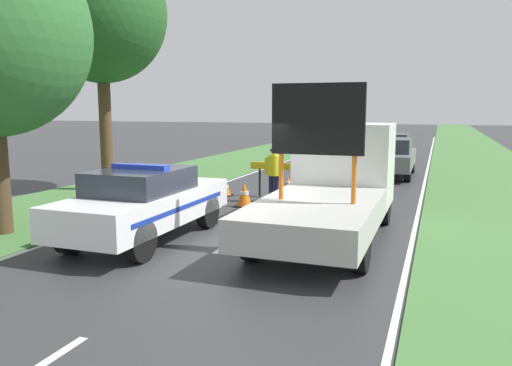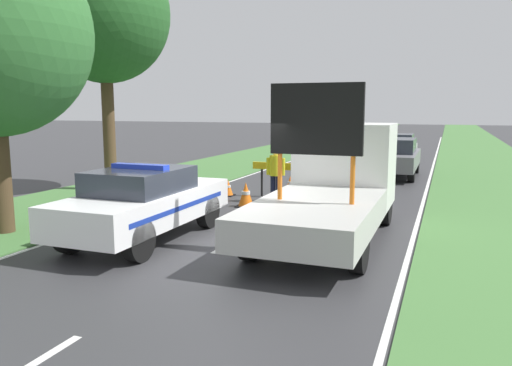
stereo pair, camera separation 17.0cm
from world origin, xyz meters
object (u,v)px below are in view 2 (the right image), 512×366
at_px(police_car, 144,202).
at_px(road_barrier, 298,170).
at_px(traffic_cone_centre_front, 228,188).
at_px(traffic_cone_lane_edge, 377,200).
at_px(traffic_cone_near_truck, 317,187).
at_px(queued_car_suv_grey, 393,157).
at_px(pedestrian_civilian, 308,167).
at_px(traffic_cone_behind_barrier, 290,183).
at_px(work_truck, 334,182).
at_px(traffic_cone_near_police, 246,195).
at_px(police_officer, 276,170).
at_px(roadside_tree_near_left, 104,14).
at_px(queued_car_sedan_silver, 396,148).

distance_m(police_car, road_barrier, 6.10).
relative_size(traffic_cone_centre_front, traffic_cone_lane_edge, 1.03).
distance_m(traffic_cone_near_truck, queued_car_suv_grey, 6.16).
bearing_deg(pedestrian_civilian, traffic_cone_behind_barrier, 120.52).
bearing_deg(work_truck, traffic_cone_near_police, -38.76).
xyz_separation_m(police_officer, queued_car_suv_grey, (2.67, 7.06, -0.13)).
height_order(work_truck, traffic_cone_lane_edge, work_truck).
distance_m(road_barrier, queued_car_suv_grey, 6.64).
distance_m(road_barrier, traffic_cone_near_truck, 0.85).
bearing_deg(traffic_cone_near_truck, traffic_cone_near_police, -125.68).
bearing_deg(traffic_cone_near_truck, pedestrian_civilian, -96.21).
distance_m(pedestrian_civilian, queued_car_suv_grey, 6.89).
bearing_deg(traffic_cone_near_police, queued_car_suv_grey, 68.10).
bearing_deg(roadside_tree_near_left, queued_car_sedan_silver, 56.41).
xyz_separation_m(queued_car_sedan_silver, roadside_tree_near_left, (-8.24, -12.41, 5.05)).
xyz_separation_m(work_truck, police_officer, (-2.42, 3.06, -0.19)).
distance_m(police_car, pedestrian_civilian, 5.87).
bearing_deg(traffic_cone_near_truck, police_officer, -129.95).
height_order(road_barrier, traffic_cone_lane_edge, road_barrier).
bearing_deg(road_barrier, traffic_cone_near_police, -121.18).
bearing_deg(queued_car_suv_grey, traffic_cone_behind_barrier, 60.22).
relative_size(road_barrier, traffic_cone_centre_front, 5.59).
distance_m(police_car, traffic_cone_centre_front, 5.58).
bearing_deg(police_car, traffic_cone_behind_barrier, 77.15).
xyz_separation_m(road_barrier, traffic_cone_centre_front, (-2.22, -0.34, -0.65)).
relative_size(police_officer, traffic_cone_near_police, 2.30).
height_order(traffic_cone_near_truck, roadside_tree_near_left, roadside_tree_near_left).
xyz_separation_m(police_officer, traffic_cone_near_police, (-0.56, -0.98, -0.61)).
bearing_deg(traffic_cone_behind_barrier, roadside_tree_near_left, -160.72).
height_order(traffic_cone_behind_barrier, queued_car_sedan_silver, queued_car_sedan_silver).
xyz_separation_m(traffic_cone_behind_barrier, roadside_tree_near_left, (-5.79, -2.02, 5.57)).
distance_m(traffic_cone_lane_edge, roadside_tree_near_left, 10.55).
height_order(traffic_cone_behind_barrier, traffic_cone_lane_edge, traffic_cone_behind_barrier).
bearing_deg(queued_car_suv_grey, police_officer, 69.30).
bearing_deg(road_barrier, pedestrian_civilian, -43.60).
bearing_deg(road_barrier, queued_car_suv_grey, 69.01).
distance_m(traffic_cone_near_police, roadside_tree_near_left, 7.76).
bearing_deg(queued_car_suv_grey, road_barrier, 70.50).
relative_size(traffic_cone_lane_edge, queued_car_sedan_silver, 0.13).
relative_size(police_car, traffic_cone_near_police, 6.64).
bearing_deg(queued_car_sedan_silver, police_officer, 79.66).
relative_size(road_barrier, traffic_cone_lane_edge, 5.78).
bearing_deg(roadside_tree_near_left, queued_car_suv_grey, 39.05).
bearing_deg(work_truck, road_barrier, -66.76).
bearing_deg(roadside_tree_near_left, police_car, -47.19).
distance_m(police_car, police_officer, 5.21).
relative_size(work_truck, traffic_cone_behind_barrier, 11.57).
bearing_deg(work_truck, traffic_cone_lane_edge, -104.30).
xyz_separation_m(traffic_cone_near_truck, queued_car_sedan_silver, (1.30, 11.31, 0.43)).
relative_size(road_barrier, police_officer, 1.84).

